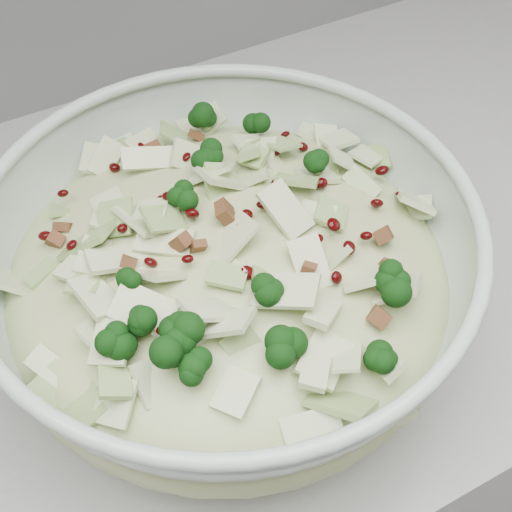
{
  "coord_description": "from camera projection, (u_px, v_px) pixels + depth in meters",
  "views": [
    {
      "loc": [
        0.23,
        1.29,
        1.4
      ],
      "look_at": [
        0.39,
        1.59,
        1.01
      ],
      "focal_mm": 50.0,
      "sensor_mm": 36.0,
      "label": 1
    }
  ],
  "objects": [
    {
      "name": "salad",
      "position": [
        227.0,
        259.0,
        0.52
      ],
      "size": [
        0.46,
        0.46,
        0.15
      ],
      "rotation": [
        0.0,
        0.0,
        -0.52
      ],
      "color": "beige",
      "rests_on": "mixing_bowl"
    },
    {
      "name": "mixing_bowl",
      "position": [
        228.0,
        279.0,
        0.54
      ],
      "size": [
        0.46,
        0.46,
        0.15
      ],
      "rotation": [
        0.0,
        0.0,
        -0.33
      ],
      "color": "#AEC0B3",
      "rests_on": "counter"
    }
  ]
}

